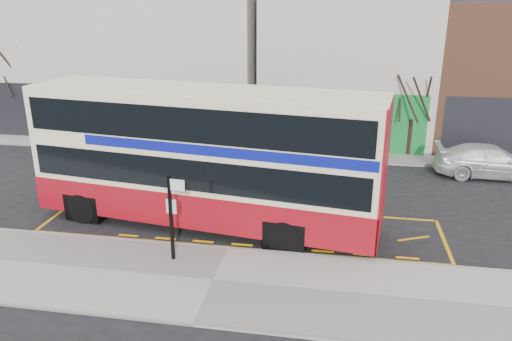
% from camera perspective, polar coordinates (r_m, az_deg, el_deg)
% --- Properties ---
extents(ground, '(120.00, 120.00, 0.00)m').
position_cam_1_polar(ground, '(16.59, -2.91, -8.66)').
color(ground, black).
rests_on(ground, ground).
extents(pavement, '(40.00, 4.00, 0.15)m').
position_cam_1_polar(pavement, '(14.62, -4.91, -12.54)').
color(pavement, '#9A9792').
rests_on(pavement, ground).
extents(kerb, '(40.00, 0.15, 0.15)m').
position_cam_1_polar(kerb, '(16.24, -3.20, -9.03)').
color(kerb, gray).
rests_on(kerb, ground).
extents(far_pavement, '(50.00, 3.00, 0.15)m').
position_cam_1_polar(far_pavement, '(26.64, 2.20, 2.46)').
color(far_pavement, '#9A9792').
rests_on(far_pavement, ground).
extents(road_markings, '(14.00, 3.40, 0.01)m').
position_cam_1_polar(road_markings, '(17.99, -1.80, -6.30)').
color(road_markings, orange).
rests_on(road_markings, ground).
extents(terrace_far_left, '(8.00, 8.01, 10.80)m').
position_cam_1_polar(terrace_far_left, '(33.88, -20.60, 13.08)').
color(terrace_far_left, beige).
rests_on(terrace_far_left, ground).
extents(terrace_left, '(8.00, 8.01, 11.80)m').
position_cam_1_polar(terrace_left, '(30.67, -7.21, 14.53)').
color(terrace_left, beige).
rests_on(terrace_left, ground).
extents(terrace_green_shop, '(9.00, 8.01, 11.30)m').
position_cam_1_polar(terrace_green_shop, '(29.41, 10.37, 13.69)').
color(terrace_green_shop, beige).
rests_on(terrace_green_shop, ground).
extents(double_decker_bus, '(12.48, 4.47, 4.88)m').
position_cam_1_polar(double_decker_bus, '(17.32, -5.76, 1.69)').
color(double_decker_bus, '#F5E5BB').
rests_on(double_decker_bus, ground).
extents(bus_stop_post, '(0.67, 0.16, 2.72)m').
position_cam_1_polar(bus_stop_post, '(15.02, -9.52, -4.41)').
color(bus_stop_post, black).
rests_on(bus_stop_post, pavement).
extents(car_silver, '(4.21, 2.14, 1.37)m').
position_cam_1_polar(car_silver, '(27.28, -14.06, 3.63)').
color(car_silver, silver).
rests_on(car_silver, ground).
extents(car_grey, '(4.80, 2.09, 1.54)m').
position_cam_1_polar(car_grey, '(24.92, 1.29, 2.94)').
color(car_grey, '#44474C').
rests_on(car_grey, ground).
extents(car_white, '(4.93, 2.05, 1.43)m').
position_cam_1_polar(car_white, '(24.96, 25.27, 0.95)').
color(car_white, white).
rests_on(car_white, ground).
extents(street_tree_left, '(3.08, 3.08, 6.65)m').
position_cam_1_polar(street_tree_left, '(32.10, -25.94, 11.60)').
color(street_tree_left, black).
rests_on(street_tree_left, ground).
extents(street_tree_right, '(2.49, 2.49, 5.38)m').
position_cam_1_polar(street_tree_right, '(25.92, 17.68, 9.26)').
color(street_tree_right, black).
rests_on(street_tree_right, ground).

